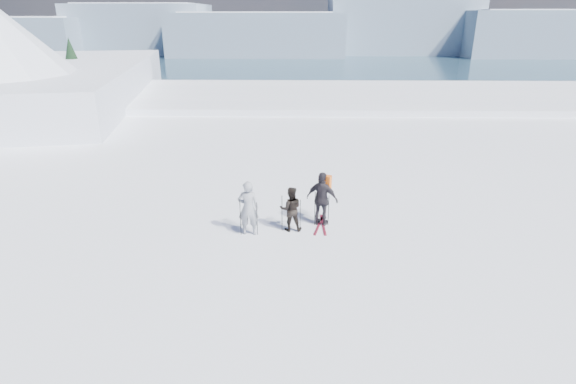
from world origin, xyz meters
name	(u,v)px	position (x,y,z in m)	size (l,w,h in m)	color
lake_basin	(318,166)	(0.00, 30.00, -6.50)	(820.00, 820.00, 71.62)	white
far_mountain_range	(330,30)	(29.60, 454.78, -7.19)	(770.00, 110.00, 53.00)	slate
near_ridge	(32,136)	(-26.68, 29.33, -3.50)	(31.37, 35.68, 25.62)	white
skier_grey	(248,208)	(-3.64, 2.99, 0.97)	(0.71, 0.46, 1.94)	gray
skier_dark	(291,209)	(-2.21, 3.33, 0.80)	(0.78, 0.61, 1.60)	black
skier_pack	(322,199)	(-1.10, 3.78, 0.99)	(1.16, 0.48, 1.98)	black
backpack	(326,163)	(-1.01, 4.01, 2.26)	(0.42, 0.24, 0.55)	orange
ski_poles	(287,214)	(-2.34, 3.30, 0.62)	(3.06, 0.87, 1.33)	black
skis_loose	(321,225)	(-1.12, 3.73, 0.01)	(0.48, 1.70, 0.03)	black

